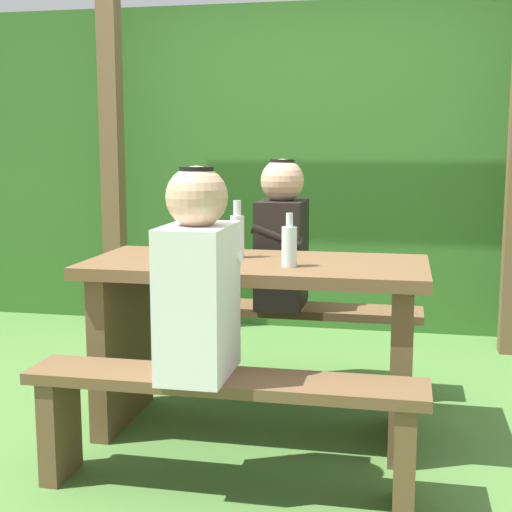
{
  "coord_description": "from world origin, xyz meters",
  "views": [
    {
      "loc": [
        0.59,
        -2.9,
        1.22
      ],
      "look_at": [
        0.0,
        0.0,
        0.76
      ],
      "focal_mm": 50.99,
      "sensor_mm": 36.0,
      "label": 1
    }
  ],
  "objects": [
    {
      "name": "bottle_right",
      "position": [
        0.16,
        -0.11,
        0.82
      ],
      "size": [
        0.06,
        0.06,
        0.21
      ],
      "color": "silver",
      "rests_on": "picnic_table"
    },
    {
      "name": "pergola_post_left",
      "position": [
        -1.22,
        1.45,
        1.14
      ],
      "size": [
        0.12,
        0.12,
        2.28
      ],
      "primitive_type": "cube",
      "color": "brown",
      "rests_on": "ground_plane"
    },
    {
      "name": "ground_plane",
      "position": [
        0.0,
        0.0,
        0.0
      ],
      "size": [
        12.0,
        12.0,
        0.0
      ],
      "primitive_type": "plane",
      "color": "#4A7735"
    },
    {
      "name": "cell_phone",
      "position": [
        -0.16,
        -0.08,
        0.74
      ],
      "size": [
        0.1,
        0.15,
        0.01
      ],
      "primitive_type": "cube",
      "rotation": [
        0.0,
        0.0,
        -0.21
      ],
      "color": "black",
      "rests_on": "picnic_table"
    },
    {
      "name": "person_white_shirt",
      "position": [
        -0.09,
        -0.56,
        0.76
      ],
      "size": [
        0.25,
        0.35,
        0.72
      ],
      "color": "white",
      "rests_on": "bench_near"
    },
    {
      "name": "bottle_left",
      "position": [
        -0.1,
        0.07,
        0.84
      ],
      "size": [
        0.06,
        0.06,
        0.24
      ],
      "color": "silver",
      "rests_on": "picnic_table"
    },
    {
      "name": "bench_near",
      "position": [
        0.0,
        -0.56,
        0.31
      ],
      "size": [
        1.4,
        0.24,
        0.42
      ],
      "color": "brown",
      "rests_on": "ground_plane"
    },
    {
      "name": "picnic_table",
      "position": [
        0.0,
        0.0,
        0.5
      ],
      "size": [
        1.4,
        0.64,
        0.74
      ],
      "color": "brown",
      "rests_on": "ground_plane"
    },
    {
      "name": "person_black_coat",
      "position": [
        0.01,
        0.56,
        0.76
      ],
      "size": [
        0.25,
        0.35,
        0.72
      ],
      "color": "black",
      "rests_on": "bench_far"
    },
    {
      "name": "bench_far",
      "position": [
        0.0,
        0.56,
        0.31
      ],
      "size": [
        1.4,
        0.24,
        0.42
      ],
      "color": "brown",
      "rests_on": "ground_plane"
    },
    {
      "name": "drinking_glass",
      "position": [
        -0.2,
        0.08,
        0.79
      ],
      "size": [
        0.07,
        0.07,
        0.1
      ],
      "primitive_type": "cylinder",
      "color": "silver",
      "rests_on": "picnic_table"
    },
    {
      "name": "hedge_backdrop",
      "position": [
        0.0,
        2.3,
        1.05
      ],
      "size": [
        6.4,
        1.0,
        2.1
      ],
      "primitive_type": "cube",
      "color": "#326425",
      "rests_on": "ground_plane"
    }
  ]
}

